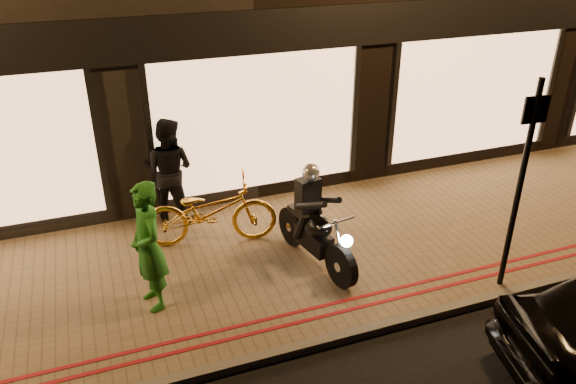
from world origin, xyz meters
The scene contains 9 objects.
ground centered at (0.00, 0.00, 0.00)m, with size 90.00×90.00×0.00m, color black.
sidewalk centered at (0.00, 2.00, 0.06)m, with size 50.00×4.00×0.12m, color #746048.
kerb_stone centered at (0.00, 0.05, 0.06)m, with size 50.00×0.14×0.12m, color #59544C.
red_kerb_lines centered at (0.00, 0.55, 0.12)m, with size 50.00×0.26×0.01m.
motorcycle centered at (0.14, 1.69, 0.73)m, with size 0.69×1.93×1.59m.
sign_post centered at (2.44, 0.25, 1.80)m, with size 0.35×0.09×3.00m.
bicycle_gold centered at (-1.18, 2.79, 0.67)m, with size 0.74×2.11×1.11m, color gold.
person_green centered at (-2.27, 1.49, 1.02)m, with size 0.66×0.43×1.81m, color #1F6B1C.
person_dark centered at (-1.61, 3.80, 1.02)m, with size 0.88×0.69×1.81m, color black.
Camera 1 is at (-2.70, -4.89, 4.92)m, focal length 35.00 mm.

